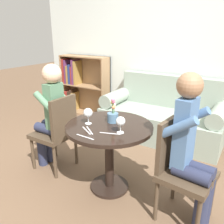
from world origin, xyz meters
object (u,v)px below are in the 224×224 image
at_px(person_left, 51,114).
at_px(wine_glass_right, 121,122).
at_px(couch, 162,118).
at_px(chair_right, 180,166).
at_px(person_right, 192,150).
at_px(bookshelf_left, 80,85).
at_px(flower_vase, 113,115).
at_px(wine_glass_left, 88,113).
at_px(chair_left, 57,130).

height_order(person_left, wine_glass_right, person_left).
distance_m(couch, chair_right, 1.68).
xyz_separation_m(person_left, person_right, (1.59, -0.03, 0.01)).
bearing_deg(bookshelf_left, person_left, -60.26).
bearing_deg(wine_glass_right, person_left, 174.11).
xyz_separation_m(person_left, flower_vase, (0.78, 0.09, 0.11)).
relative_size(couch, wine_glass_left, 11.29).
bearing_deg(wine_glass_left, person_left, 172.55).
distance_m(couch, bookshelf_left, 1.84).
bearing_deg(couch, person_left, -117.94).
height_order(chair_right, wine_glass_right, chair_right).
bearing_deg(wine_glass_left, couch, 82.92).
relative_size(chair_right, wine_glass_right, 5.87).
relative_size(bookshelf_left, chair_left, 1.25).
relative_size(person_left, person_right, 0.96).
xyz_separation_m(chair_right, wine_glass_left, (-0.90, -0.07, 0.33)).
distance_m(bookshelf_left, flower_vase, 2.47).
distance_m(wine_glass_left, wine_glass_right, 0.38).
height_order(couch, chair_left, couch).
distance_m(person_left, wine_glass_right, 0.99).
bearing_deg(wine_glass_right, chair_left, 173.57).
height_order(chair_left, person_left, person_left).
bearing_deg(couch, chair_right, -64.87).
distance_m(bookshelf_left, wine_glass_left, 2.46).
bearing_deg(chair_right, person_left, 96.02).
bearing_deg(person_left, person_right, 89.24).
distance_m(couch, person_right, 1.76).
height_order(couch, bookshelf_left, bookshelf_left).
xyz_separation_m(couch, person_right, (0.79, -1.53, 0.37)).
distance_m(person_left, person_right, 1.59).
xyz_separation_m(couch, chair_right, (0.71, -1.51, 0.18)).
relative_size(bookshelf_left, wine_glass_right, 7.31).
relative_size(couch, bookshelf_left, 1.60).
bearing_deg(flower_vase, chair_right, -7.63).
bearing_deg(person_left, couch, 152.25).
relative_size(person_left, flower_vase, 5.02).
bearing_deg(person_left, bookshelf_left, -150.08).
distance_m(person_left, flower_vase, 0.79).
relative_size(wine_glass_right, flower_vase, 0.62).
bearing_deg(person_left, chair_left, 89.87).
bearing_deg(wine_glass_left, chair_right, 4.33).
height_order(chair_right, person_left, person_left).
height_order(person_left, flower_vase, person_left).
distance_m(wine_glass_right, flower_vase, 0.27).
xyz_separation_m(person_right, flower_vase, (-0.81, 0.11, 0.10)).
height_order(chair_right, person_right, person_right).
distance_m(chair_left, wine_glass_left, 0.61).
height_order(bookshelf_left, wine_glass_right, bookshelf_left).
relative_size(wine_glass_left, wine_glass_right, 1.03).
xyz_separation_m(bookshelf_left, wine_glass_right, (1.99, -1.87, 0.26)).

